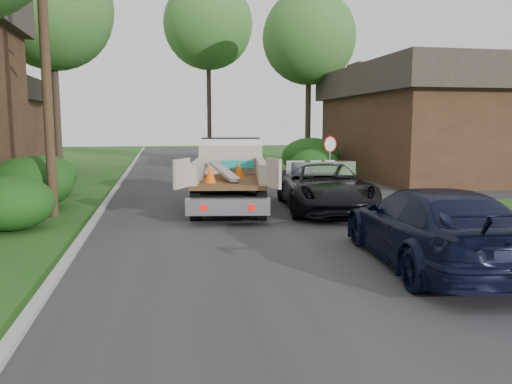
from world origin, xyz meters
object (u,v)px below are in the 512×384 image
object	(u,v)px
tree_left_far	(52,9)
navy_suv	(430,227)
stop_sign	(330,152)
house_right	(434,121)
tree_right_far	(309,38)
black_pickup	(324,187)
utility_pole	(46,52)
flatbed_truck	(231,169)
tree_center_far	(208,25)

from	to	relation	value
tree_left_far	navy_suv	xyz separation A→B (m)	(10.89, -19.50, -8.15)
stop_sign	house_right	xyz separation A→B (m)	(7.80, 5.00, 1.38)
house_right	navy_suv	distance (m)	19.23
tree_right_far	black_pickup	xyz separation A→B (m)	(-4.06, -15.50, -7.66)
utility_pole	tree_left_far	distance (m)	12.77
house_right	black_pickup	distance (m)	13.68
flatbed_truck	utility_pole	bearing A→B (deg)	-158.00
tree_right_far	tree_left_far	bearing A→B (deg)	-168.69
utility_pole	navy_suv	xyz separation A→B (m)	(8.87, -7.48, -4.34)
navy_suv	black_pickup	bearing A→B (deg)	-84.17
house_right	flatbed_truck	world-z (taller)	house_right
utility_pole	tree_center_far	distance (m)	26.75
tree_right_far	black_pickup	bearing A→B (deg)	-104.67
tree_left_far	flatbed_truck	distance (m)	15.34
stop_sign	utility_pole	bearing A→B (deg)	-159.38
tree_right_far	navy_suv	size ratio (longest dim) A/B	2.01
flatbed_truck	navy_suv	bearing A→B (deg)	-62.41
house_right	tree_center_far	distance (m)	20.93
stop_sign	navy_suv	size ratio (longest dim) A/B	0.43
utility_pole	tree_right_far	xyz separation A→B (m)	(12.98, 15.02, 3.31)
navy_suv	flatbed_truck	bearing A→B (deg)	-65.32
stop_sign	house_right	bearing A→B (deg)	32.66
tree_left_far	flatbed_truck	size ratio (longest dim) A/B	1.78
stop_sign	tree_left_far	world-z (taller)	tree_left_far
tree_left_far	tree_right_far	world-z (taller)	tree_left_far
house_right	black_pickup	xyz separation A→B (m)	(-9.56, -9.50, -2.34)
house_right	tree_left_far	distance (m)	21.52
stop_sign	tree_center_far	size ratio (longest dim) A/B	0.17
tree_center_far	house_right	bearing A→B (deg)	-55.49
utility_pole	house_right	bearing A→B (deg)	26.01
tree_center_far	navy_suv	distance (m)	34.08
stop_sign	utility_pole	size ratio (longest dim) A/B	0.25
utility_pole	navy_suv	distance (m)	12.39
tree_center_far	flatbed_truck	size ratio (longest dim) A/B	2.14
black_pickup	tree_right_far	bearing A→B (deg)	82.29
house_right	navy_suv	bearing A→B (deg)	-120.21
tree_center_far	navy_suv	xyz separation A→B (m)	(1.39, -32.50, -10.15)
tree_left_far	black_pickup	world-z (taller)	tree_left_far
flatbed_truck	navy_suv	size ratio (longest dim) A/B	1.19
tree_center_far	utility_pole	bearing A→B (deg)	-106.65
utility_pole	flatbed_truck	world-z (taller)	utility_pole
tree_left_far	navy_suv	bearing A→B (deg)	-60.81
utility_pole	tree_center_far	xyz separation A→B (m)	(7.48, 25.02, 5.81)
utility_pole	navy_suv	size ratio (longest dim) A/B	1.75
stop_sign	house_right	world-z (taller)	house_right
tree_left_far	black_pickup	xyz separation A→B (m)	(10.94, -12.50, -8.16)
tree_left_far	navy_suv	distance (m)	23.78
house_right	tree_left_far	xyz separation A→B (m)	(-20.50, 3.00, 5.82)
tree_center_far	black_pickup	bearing A→B (deg)	-86.76
utility_pole	tree_left_far	world-z (taller)	tree_left_far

